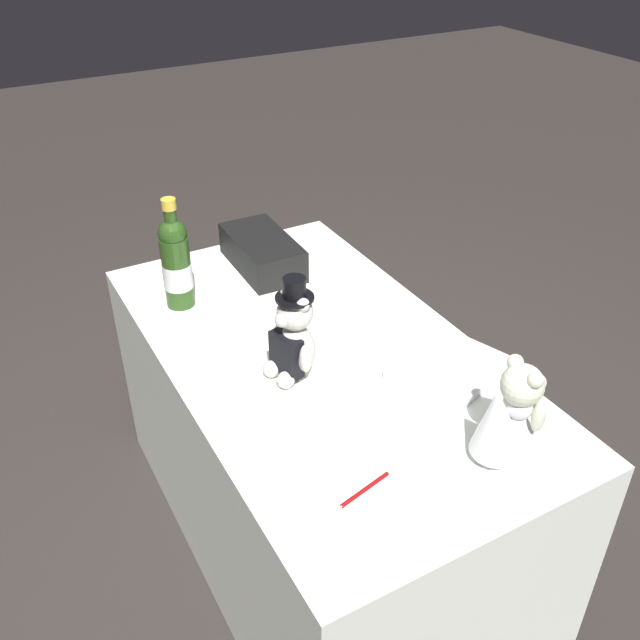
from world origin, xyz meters
TOP-DOWN VIEW (x-y plane):
  - ground_plane at (0.00, 0.00)m, footprint 12.00×12.00m
  - reception_table at (0.00, 0.00)m, footprint 1.40×0.78m
  - teddy_bear_groom at (-0.05, 0.11)m, footprint 0.14×0.13m
  - teddy_bear_bride at (-0.53, -0.17)m, footprint 0.16×0.20m
  - champagne_bottle at (0.41, 0.24)m, footprint 0.08×0.08m
  - signing_pen at (-0.48, 0.16)m, footprint 0.04×0.14m
  - gift_case_black at (0.49, -0.07)m, footprint 0.33×0.18m
  - guestbook at (-0.24, -0.25)m, footprint 0.30×0.33m

SIDE VIEW (x-z plane):
  - ground_plane at x=0.00m, z-range 0.00..0.00m
  - reception_table at x=0.00m, z-range 0.00..0.72m
  - signing_pen at x=-0.48m, z-range 0.72..0.73m
  - guestbook at x=-0.24m, z-range 0.72..0.75m
  - gift_case_black at x=0.49m, z-range 0.72..0.83m
  - teddy_bear_bride at x=-0.53m, z-range 0.71..0.95m
  - teddy_bear_groom at x=-0.05m, z-range 0.70..0.97m
  - champagne_bottle at x=0.41m, z-range 0.70..1.03m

